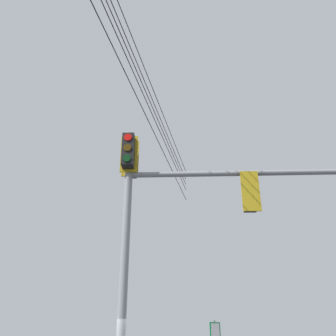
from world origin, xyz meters
TOP-DOWN VIEW (x-y plane):
  - signal_mast_assembly at (-0.71, -0.78)m, footprint 3.39×5.26m
  - overhead_wire_span at (0.37, -0.52)m, footprint 13.66×11.42m

SIDE VIEW (x-z plane):
  - signal_mast_assembly at x=-0.71m, z-range 1.50..8.51m
  - overhead_wire_span at x=0.37m, z-range 8.51..10.54m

